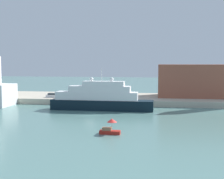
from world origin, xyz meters
TOP-DOWN VIEW (x-y plane):
  - ground at (0.00, 0.00)m, footprint 400.00×400.00m
  - quay_dock at (0.00, 27.72)m, footprint 110.00×23.44m
  - large_yacht at (0.97, 8.10)m, footprint 27.68×4.27m
  - small_motorboat at (8.26, -19.13)m, footprint 3.71×1.78m
  - harbor_building at (27.23, 30.25)m, footprint 21.96×13.10m
  - parked_car at (-17.09, 20.69)m, footprint 4.08×1.71m
  - person_figure at (-11.50, 21.34)m, footprint 0.36×0.36m
  - mooring_bollard at (-2.17, 17.08)m, footprint 0.55×0.55m

SIDE VIEW (x-z plane):
  - ground at x=0.00m, z-range 0.00..0.00m
  - quay_dock at x=0.00m, z-range 0.00..1.71m
  - small_motorboat at x=8.26m, z-range -0.29..2.51m
  - mooring_bollard at x=-2.17m, z-range 1.71..2.51m
  - parked_car at x=-17.09m, z-range 1.62..3.00m
  - person_figure at x=-11.50m, z-range 1.65..3.41m
  - large_yacht at x=0.97m, z-range -2.54..8.83m
  - harbor_building at x=27.23m, z-range 1.71..12.22m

